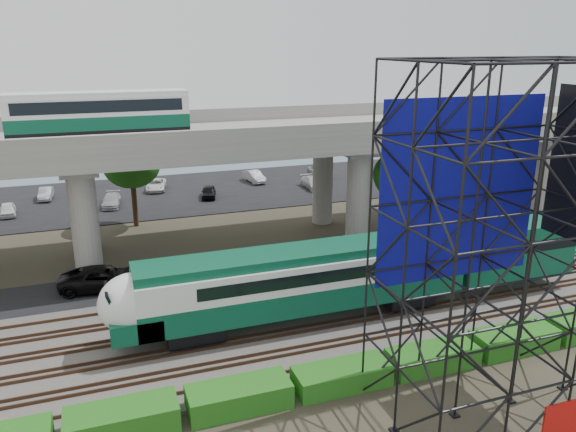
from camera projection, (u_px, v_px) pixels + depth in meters
name	position (u px, v px, depth m)	size (l,w,h in m)	color
ground	(291.00, 345.00, 30.20)	(140.00, 140.00, 0.00)	#474233
ballast_bed	(279.00, 327.00, 31.98)	(90.00, 12.00, 0.20)	slate
service_road	(241.00, 273.00, 39.65)	(90.00, 5.00, 0.08)	black
parking_lot	(185.00, 193.00, 60.81)	(90.00, 18.00, 0.08)	black
harbor_water	(159.00, 156.00, 80.63)	(140.00, 40.00, 0.03)	#445A70
rail_tracks	(279.00, 324.00, 31.92)	(90.00, 9.52, 0.16)	#472D1E
commuter_train	(341.00, 273.00, 32.35)	(29.30, 3.06, 4.30)	black
overpass	(211.00, 146.00, 41.99)	(80.00, 12.00, 12.40)	#9E9B93
scaffold_tower	(502.00, 252.00, 22.79)	(9.36, 6.36, 15.00)	black
hedge_strip	(342.00, 375.00, 26.49)	(34.60, 1.80, 1.20)	#166016
trees	(158.00, 184.00, 41.63)	(40.94, 16.94, 7.69)	#382314
suv	(103.00, 278.00, 36.68)	(2.55, 5.54, 1.54)	black
parked_cars	(204.00, 186.00, 60.97)	(35.70, 9.44, 1.30)	silver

